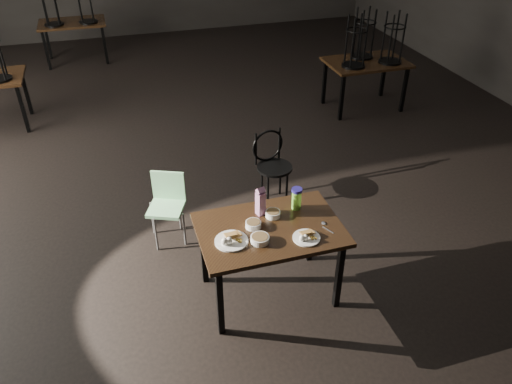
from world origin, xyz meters
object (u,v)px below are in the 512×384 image
object	(u,v)px
water_bottle	(297,198)
school_chair	(167,201)
juice_carton	(261,202)
bentwood_chair	(272,161)
main_table	(270,235)

from	to	relation	value
water_bottle	school_chair	world-z (taller)	water_bottle
juice_carton	bentwood_chair	size ratio (longest dim) A/B	0.33
main_table	school_chair	bearing A→B (deg)	123.70
water_bottle	bentwood_chair	distance (m)	1.31
bentwood_chair	main_table	bearing A→B (deg)	-119.44
bentwood_chair	school_chair	size ratio (longest dim) A/B	1.14
main_table	water_bottle	bearing A→B (deg)	32.79
main_table	bentwood_chair	xyz separation A→B (m)	(0.50, 1.44, -0.18)
water_bottle	main_table	bearing A→B (deg)	-147.21
juice_carton	bentwood_chair	bearing A→B (deg)	67.18
juice_carton	water_bottle	world-z (taller)	juice_carton
water_bottle	school_chair	size ratio (longest dim) A/B	0.28
water_bottle	school_chair	xyz separation A→B (m)	(-1.03, 0.89, -0.42)
main_table	juice_carton	world-z (taller)	juice_carton
bentwood_chair	juice_carton	bearing A→B (deg)	-123.10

